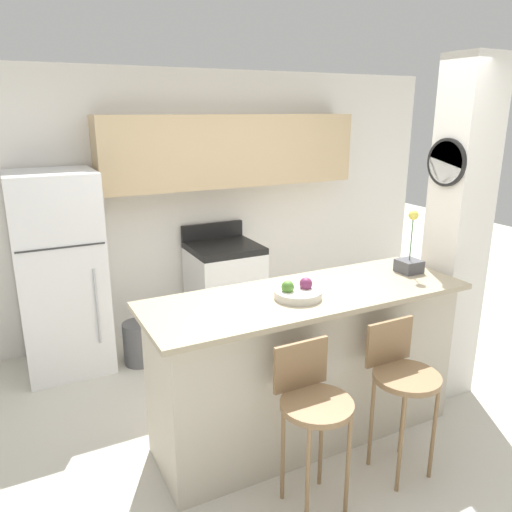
{
  "coord_description": "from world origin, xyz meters",
  "views": [
    {
      "loc": [
        -1.67,
        -2.53,
        2.17
      ],
      "look_at": [
        0.0,
        0.74,
        1.09
      ],
      "focal_mm": 35.0,
      "sensor_mm": 36.0,
      "label": 1
    }
  ],
  "objects_px": {
    "bar_stool_left": "(312,403)",
    "fruit_bowl": "(298,292)",
    "orchid_vase": "(410,259)",
    "trash_bin": "(139,343)",
    "refrigerator": "(61,273)",
    "bar_stool_right": "(402,376)",
    "stove_range": "(225,288)"
  },
  "relations": [
    {
      "from": "bar_stool_right",
      "to": "fruit_bowl",
      "type": "xyz_separation_m",
      "value": [
        -0.42,
        0.52,
        0.44
      ]
    },
    {
      "from": "bar_stool_left",
      "to": "fruit_bowl",
      "type": "relative_size",
      "value": 3.18
    },
    {
      "from": "fruit_bowl",
      "to": "trash_bin",
      "type": "distance_m",
      "value": 1.91
    },
    {
      "from": "bar_stool_left",
      "to": "trash_bin",
      "type": "xyz_separation_m",
      "value": [
        -0.45,
        2.08,
        -0.45
      ]
    },
    {
      "from": "bar_stool_left",
      "to": "trash_bin",
      "type": "relative_size",
      "value": 2.51
    },
    {
      "from": "stove_range",
      "to": "trash_bin",
      "type": "relative_size",
      "value": 2.82
    },
    {
      "from": "orchid_vase",
      "to": "bar_stool_left",
      "type": "bearing_deg",
      "value": -153.9
    },
    {
      "from": "stove_range",
      "to": "refrigerator",
      "type": "bearing_deg",
      "value": -178.71
    },
    {
      "from": "stove_range",
      "to": "orchid_vase",
      "type": "height_order",
      "value": "orchid_vase"
    },
    {
      "from": "fruit_bowl",
      "to": "orchid_vase",
      "type": "bearing_deg",
      "value": 4.13
    },
    {
      "from": "orchid_vase",
      "to": "trash_bin",
      "type": "height_order",
      "value": "orchid_vase"
    },
    {
      "from": "fruit_bowl",
      "to": "trash_bin",
      "type": "relative_size",
      "value": 0.79
    },
    {
      "from": "bar_stool_left",
      "to": "fruit_bowl",
      "type": "bearing_deg",
      "value": 67.76
    },
    {
      "from": "stove_range",
      "to": "trash_bin",
      "type": "bearing_deg",
      "value": -164.12
    },
    {
      "from": "bar_stool_left",
      "to": "stove_range",
      "type": "bearing_deg",
      "value": 77.99
    },
    {
      "from": "fruit_bowl",
      "to": "refrigerator",
      "type": "bearing_deg",
      "value": 124.22
    },
    {
      "from": "refrigerator",
      "to": "trash_bin",
      "type": "height_order",
      "value": "refrigerator"
    },
    {
      "from": "bar_stool_left",
      "to": "orchid_vase",
      "type": "relative_size",
      "value": 2.09
    },
    {
      "from": "refrigerator",
      "to": "orchid_vase",
      "type": "distance_m",
      "value": 2.82
    },
    {
      "from": "refrigerator",
      "to": "fruit_bowl",
      "type": "height_order",
      "value": "refrigerator"
    },
    {
      "from": "fruit_bowl",
      "to": "stove_range",
      "type": "bearing_deg",
      "value": 81.05
    },
    {
      "from": "refrigerator",
      "to": "trash_bin",
      "type": "bearing_deg",
      "value": -22.66
    },
    {
      "from": "trash_bin",
      "to": "orchid_vase",
      "type": "bearing_deg",
      "value": -42.18
    },
    {
      "from": "orchid_vase",
      "to": "trash_bin",
      "type": "xyz_separation_m",
      "value": [
        -1.64,
        1.49,
        -0.95
      ]
    },
    {
      "from": "stove_range",
      "to": "bar_stool_left",
      "type": "distance_m",
      "value": 2.4
    },
    {
      "from": "orchid_vase",
      "to": "fruit_bowl",
      "type": "height_order",
      "value": "orchid_vase"
    },
    {
      "from": "refrigerator",
      "to": "bar_stool_left",
      "type": "xyz_separation_m",
      "value": [
        1.01,
        -2.31,
        -0.21
      ]
    },
    {
      "from": "orchid_vase",
      "to": "trash_bin",
      "type": "bearing_deg",
      "value": 137.82
    },
    {
      "from": "refrigerator",
      "to": "bar_stool_right",
      "type": "xyz_separation_m",
      "value": [
        1.65,
        -2.31,
        -0.21
      ]
    },
    {
      "from": "refrigerator",
      "to": "trash_bin",
      "type": "relative_size",
      "value": 4.49
    },
    {
      "from": "trash_bin",
      "to": "stove_range",
      "type": "bearing_deg",
      "value": 15.88
    },
    {
      "from": "stove_range",
      "to": "orchid_vase",
      "type": "distance_m",
      "value": 2.01
    }
  ]
}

